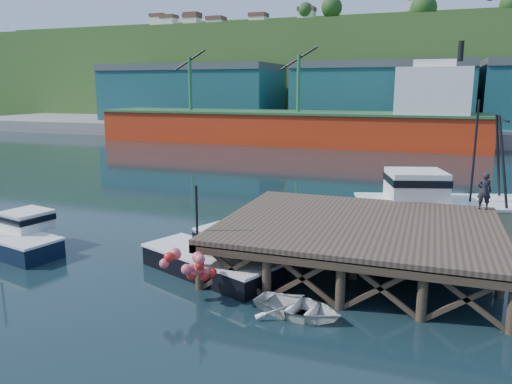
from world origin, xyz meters
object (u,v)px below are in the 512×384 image
at_px(boat_black, 214,256).
at_px(dinghy, 298,307).
at_px(trawler, 455,207).
at_px(boat_navy, 14,237).
at_px(dockworker, 484,191).

height_order(boat_black, dinghy, boat_black).
relative_size(boat_black, dinghy, 2.14).
height_order(boat_black, trawler, trawler).
bearing_deg(dinghy, boat_navy, 93.31).
height_order(boat_navy, dockworker, dockworker).
distance_m(boat_navy, boat_black, 10.64).
xyz_separation_m(boat_black, dinghy, (4.59, -2.95, -0.41)).
distance_m(boat_navy, trawler, 23.32).
relative_size(trawler, dockworker, 6.38).
xyz_separation_m(boat_navy, dockworker, (21.92, 7.85, 2.29)).
distance_m(boat_navy, dockworker, 23.40).
xyz_separation_m(dinghy, dockworker, (6.71, 10.20, 2.71)).
distance_m(boat_black, dockworker, 13.62).
relative_size(boat_navy, dockworker, 3.42).
bearing_deg(dinghy, trawler, -11.29).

